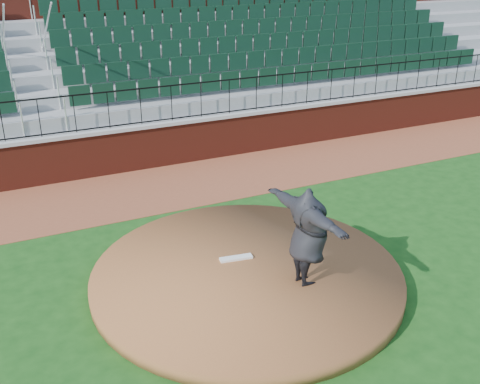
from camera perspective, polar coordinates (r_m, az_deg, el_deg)
name	(u,v)px	position (r m, az deg, el deg)	size (l,w,h in m)	color
ground	(274,284)	(10.70, 3.47, -9.32)	(90.00, 90.00, 0.00)	#164614
warning_track	(178,184)	(15.11, -6.32, 0.83)	(34.00, 3.20, 0.01)	brown
field_wall	(159,146)	(16.33, -8.29, 4.71)	(34.00, 0.35, 1.20)	maroon
wall_cap	(157,124)	(16.14, -8.42, 6.90)	(34.00, 0.45, 0.10)	#B7B7B7
wall_railing	(156,105)	(15.99, -8.54, 8.78)	(34.00, 0.05, 1.00)	black
seating_stands	(129,70)	(18.45, -11.22, 12.15)	(34.00, 5.10, 4.60)	gray
concourse_wall	(108,43)	(21.06, -13.34, 14.59)	(34.00, 0.50, 5.50)	maroon
pitchers_mound	(247,275)	(10.70, 0.70, -8.48)	(5.84, 5.84, 0.25)	brown
pitching_rubber	(236,258)	(10.96, -0.41, -6.75)	(0.64, 0.16, 0.04)	white
pitcher	(308,237)	(9.87, 6.94, -4.54)	(2.29, 0.62, 1.86)	black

